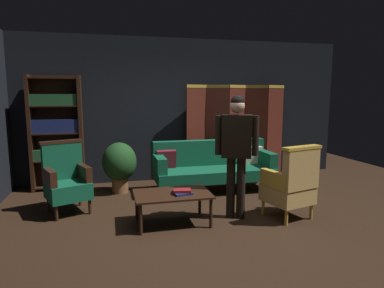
% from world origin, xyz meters
% --- Properties ---
extents(ground_plane, '(10.00, 10.00, 0.00)m').
position_xyz_m(ground_plane, '(0.00, 0.00, 0.00)').
color(ground_plane, black).
extents(back_wall, '(7.20, 0.10, 2.80)m').
position_xyz_m(back_wall, '(0.00, 2.45, 1.40)').
color(back_wall, black).
rests_on(back_wall, ground_plane).
extents(folding_screen, '(2.14, 0.22, 1.90)m').
position_xyz_m(folding_screen, '(1.30, 2.20, 0.99)').
color(folding_screen, '#5B2319').
rests_on(folding_screen, ground_plane).
extents(bookshelf, '(0.90, 0.32, 2.05)m').
position_xyz_m(bookshelf, '(-2.15, 2.19, 1.08)').
color(bookshelf, black).
rests_on(bookshelf, ground_plane).
extents(velvet_couch, '(2.12, 0.78, 0.88)m').
position_xyz_m(velvet_couch, '(0.55, 1.45, 0.45)').
color(velvet_couch, black).
rests_on(velvet_couch, ground_plane).
extents(coffee_table, '(1.00, 0.64, 0.42)m').
position_xyz_m(coffee_table, '(-0.46, 0.05, 0.37)').
color(coffee_table, black).
rests_on(coffee_table, ground_plane).
extents(armchair_gilt_accent, '(0.71, 0.70, 1.04)m').
position_xyz_m(armchair_gilt_accent, '(1.16, -0.17, 0.49)').
color(armchair_gilt_accent, gold).
rests_on(armchair_gilt_accent, ground_plane).
extents(armchair_wing_left, '(0.75, 0.75, 1.04)m').
position_xyz_m(armchair_wing_left, '(-1.87, 0.88, 0.49)').
color(armchair_wing_left, black).
rests_on(armchair_wing_left, ground_plane).
extents(standing_figure, '(0.55, 0.35, 1.70)m').
position_xyz_m(standing_figure, '(0.44, 0.05, 1.03)').
color(standing_figure, black).
rests_on(standing_figure, ground_plane).
extents(potted_plant, '(0.59, 0.59, 0.89)m').
position_xyz_m(potted_plant, '(-1.08, 1.69, 0.51)').
color(potted_plant, brown).
rests_on(potted_plant, ground_plane).
extents(book_navy_cloth, '(0.26, 0.24, 0.03)m').
position_xyz_m(book_navy_cloth, '(-0.34, -0.03, 0.43)').
color(book_navy_cloth, navy).
rests_on(book_navy_cloth, coffee_table).
extents(book_red_leather, '(0.25, 0.19, 0.03)m').
position_xyz_m(book_red_leather, '(-0.34, -0.03, 0.47)').
color(book_red_leather, maroon).
rests_on(book_red_leather, book_navy_cloth).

